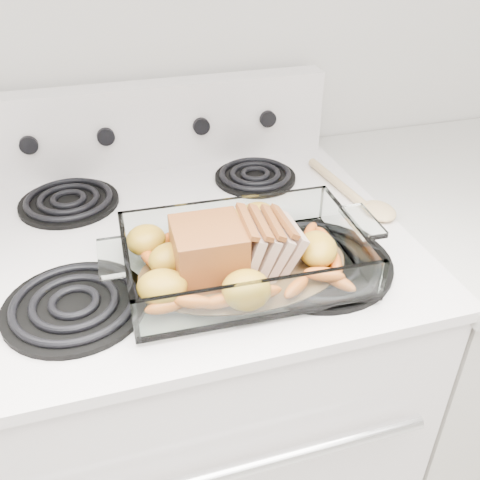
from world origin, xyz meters
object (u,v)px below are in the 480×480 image
object	(u,v)px
pork_roast	(226,249)
baking_dish	(244,262)
electric_range	(194,400)
counter_right	(447,346)

from	to	relation	value
pork_roast	baking_dish	bearing A→B (deg)	-22.14
electric_range	pork_roast	bearing A→B (deg)	-75.44
electric_range	baking_dish	size ratio (longest dim) A/B	3.10
electric_range	baking_dish	world-z (taller)	electric_range
baking_dish	pork_roast	xyz separation A→B (m)	(-0.03, 0.00, 0.03)
electric_range	counter_right	distance (m)	0.67
counter_right	baking_dish	world-z (taller)	baking_dish
electric_range	pork_roast	distance (m)	0.54
counter_right	pork_roast	world-z (taller)	pork_roast
counter_right	pork_roast	size ratio (longest dim) A/B	4.76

